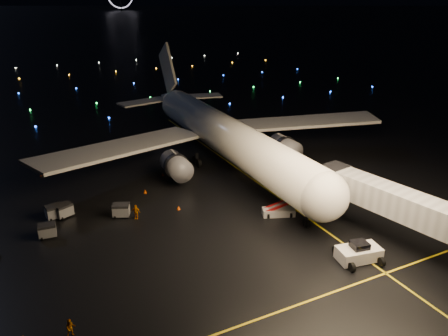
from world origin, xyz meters
The scene contains 17 objects.
ground centered at (0.00, 300.00, 0.00)m, with size 2000.00×2000.00×0.00m, color black.
lane_centre centered at (12.00, 15.00, 0.01)m, with size 0.25×80.00×0.02m, color gold.
lane_cross centered at (-5.00, -10.00, 0.01)m, with size 60.00×0.25×0.02m, color gold.
airliner centered at (10.94, 27.66, 8.57)m, with size 60.51×57.49×17.15m, color white, non-canonical shape.
pushback_tug centered at (11.12, -6.88, 1.09)m, with size 4.56×2.39×2.17m, color silver.
belt_loader centered at (9.13, 5.48, 1.46)m, with size 6.00×1.64×2.91m, color silver, non-canonical shape.
crew_b centered at (-17.97, -4.77, 0.83)m, with size 0.81×0.63×1.66m, color orange.
crew_c centered at (-7.47, 12.73, 0.96)m, with size 1.12×0.47×1.91m, color orange.
safety_cone_0 centered at (-1.78, 12.69, 0.26)m, with size 0.46×0.46×0.53m, color #ED4B02.
safety_cone_1 centered at (0.13, 24.52, 0.22)m, with size 0.39×0.39×0.45m, color #ED4B02.
safety_cone_2 centered at (-4.20, 19.63, 0.26)m, with size 0.46×0.46×0.52m, color #ED4B02.
safety_cone_3 centered at (-16.88, 32.95, 0.24)m, with size 0.42×0.42×0.47m, color #ED4B02.
taxiway_lights centered at (0.00, 106.00, 0.18)m, with size 164.00×92.00×0.36m, color black, non-canonical shape.
baggage_cart_0 centered at (-8.99, 14.11, 0.87)m, with size 2.05×1.43×1.74m, color gray.
baggage_cart_1 centered at (-16.59, 17.46, 0.88)m, with size 2.08×1.45×1.77m, color gray.
baggage_cart_2 centered at (-17.94, 12.96, 0.83)m, with size 1.95×1.37×1.66m, color gray.
baggage_cart_3 centered at (-15.51, 17.33, 0.87)m, with size 2.04×1.43×1.74m, color gray.
Camera 1 is at (-19.36, -35.91, 26.49)m, focal length 35.00 mm.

